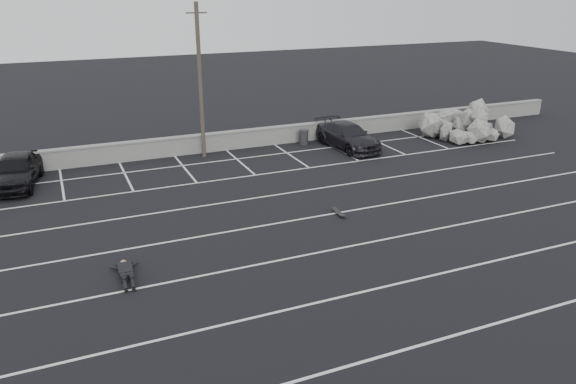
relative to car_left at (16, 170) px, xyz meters
name	(u,v)px	position (x,y,z in m)	size (l,w,h in m)	color
ground	(316,253)	(9.90, -12.00, -0.79)	(120.00, 120.00, 0.00)	black
seawall	(208,142)	(9.90, 2.00, -0.24)	(50.00, 0.45, 1.06)	gray
stall_lines	(269,210)	(9.82, -7.59, -0.78)	(36.00, 20.05, 0.01)	silver
car_left	(16,170)	(0.00, 0.00, 0.00)	(1.85, 4.61, 1.57)	black
car_right	(348,136)	(17.59, -0.43, -0.07)	(1.99, 4.90, 1.42)	black
utility_pole	(200,82)	(9.42, 1.20, 3.35)	(1.09, 0.22, 8.17)	#4C4238
trash_bin	(304,137)	(15.57, 1.29, -0.34)	(0.70, 0.70, 0.88)	#2A2A2D
riprap_pile	(461,126)	(25.42, -0.91, -0.15)	(6.15, 4.69, 1.58)	#A09D96
person	(125,267)	(3.43, -10.85, -0.54)	(1.05, 2.51, 0.50)	black
skateboard	(339,213)	(12.34, -9.16, -0.71)	(0.28, 0.85, 0.10)	black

